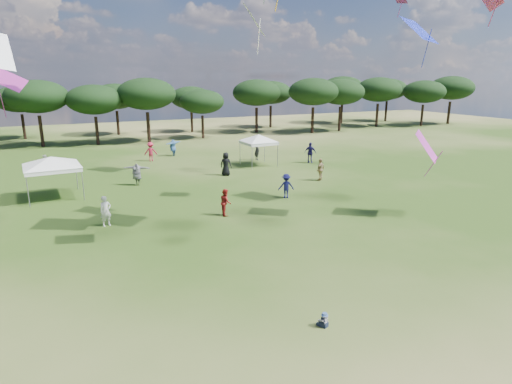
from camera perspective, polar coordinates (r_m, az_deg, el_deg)
ground at (r=13.15m, az=13.32°, el=-21.11°), size 140.00×140.00×0.00m
tree_line at (r=56.34m, az=-15.94°, el=12.30°), size 108.78×17.63×7.77m
tent_left at (r=30.44m, az=-25.68°, el=4.05°), size 6.67×6.67×3.03m
tent_right at (r=37.83m, az=0.35°, el=7.50°), size 5.39×5.39×3.07m
toddler at (r=14.31m, az=9.05°, el=-16.54°), size 0.37×0.40×0.48m
festival_crowd at (r=33.63m, az=-13.40°, el=3.01°), size 28.65×21.80×1.88m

